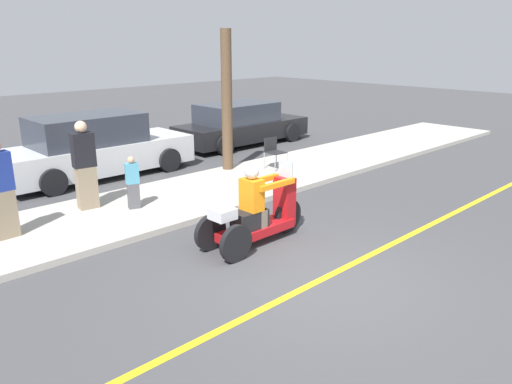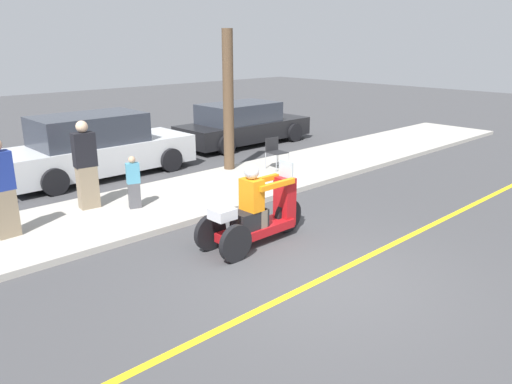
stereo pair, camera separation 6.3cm
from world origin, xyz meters
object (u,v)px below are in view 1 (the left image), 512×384
object	(u,v)px
folding_chair_curbside	(273,150)
parked_car_lot_far	(95,148)
spectator_near_curb	(133,183)
motorcycle_trike	(256,215)
spectator_mid_group	(85,167)
parked_car_lot_center	(241,125)
spectator_with_child	(1,191)
tree_trunk	(227,101)

from	to	relation	value
folding_chair_curbside	parked_car_lot_far	world-z (taller)	parked_car_lot_far
parked_car_lot_far	spectator_near_curb	bearing A→B (deg)	-104.02
motorcycle_trike	spectator_near_curb	world-z (taller)	motorcycle_trike
spectator_mid_group	parked_car_lot_center	size ratio (longest dim) A/B	0.38
motorcycle_trike	folding_chair_curbside	world-z (taller)	motorcycle_trike
spectator_with_child	spectator_near_curb	bearing A→B (deg)	-3.68
spectator_near_curb	spectator_with_child	bearing A→B (deg)	176.32
spectator_mid_group	parked_car_lot_center	xyz separation A→B (m)	(7.03, 3.11, -0.32)
spectator_mid_group	parked_car_lot_far	size ratio (longest dim) A/B	0.37
spectator_with_child	parked_car_lot_far	world-z (taller)	spectator_with_child
folding_chair_curbside	parked_car_lot_far	distance (m)	4.66
spectator_near_curb	parked_car_lot_far	bearing A→B (deg)	75.98
spectator_with_child	parked_car_lot_center	bearing A→B (deg)	22.34
spectator_near_curb	tree_trunk	size ratio (longest dim) A/B	0.30
parked_car_lot_center	spectator_with_child	bearing A→B (deg)	-157.66
motorcycle_trike	folding_chair_curbside	size ratio (longest dim) A/B	2.68
folding_chair_curbside	tree_trunk	size ratio (longest dim) A/B	0.23
spectator_mid_group	parked_car_lot_center	distance (m)	7.70
parked_car_lot_center	spectator_near_curb	bearing A→B (deg)	-149.34
spectator_with_child	parked_car_lot_far	size ratio (longest dim) A/B	0.36
spectator_near_curb	folding_chair_curbside	distance (m)	4.46
motorcycle_trike	spectator_near_curb	size ratio (longest dim) A/B	2.02
motorcycle_trike	parked_car_lot_far	size ratio (longest dim) A/B	0.45
spectator_mid_group	parked_car_lot_far	world-z (taller)	spectator_mid_group
folding_chair_curbside	parked_car_lot_far	bearing A→B (deg)	141.14
parked_car_lot_center	motorcycle_trike	bearing A→B (deg)	-130.31
spectator_with_child	tree_trunk	size ratio (longest dim) A/B	0.49
spectator_near_curb	folding_chair_curbside	xyz separation A→B (m)	(4.45, 0.35, -0.02)
tree_trunk	spectator_mid_group	bearing A→B (deg)	-173.33
spectator_with_child	folding_chair_curbside	distance (m)	6.89
folding_chair_curbside	spectator_with_child	bearing A→B (deg)	-178.42
spectator_near_curb	parked_car_lot_far	xyz separation A→B (m)	(0.82, 3.27, 0.12)
motorcycle_trike	spectator_near_curb	distance (m)	2.96
folding_chair_curbside	tree_trunk	distance (m)	1.78
parked_car_lot_center	tree_trunk	world-z (taller)	tree_trunk
tree_trunk	spectator_near_curb	bearing A→B (deg)	-161.88
parked_car_lot_center	tree_trunk	xyz separation A→B (m)	(-2.83, -2.61, 1.25)
motorcycle_trike	tree_trunk	distance (m)	5.10
parked_car_lot_center	tree_trunk	distance (m)	4.05
spectator_mid_group	spectator_near_curb	xyz separation A→B (m)	(0.67, -0.66, -0.34)
parked_car_lot_far	folding_chair_curbside	bearing A→B (deg)	-38.86
parked_car_lot_far	motorcycle_trike	bearing A→B (deg)	-90.81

